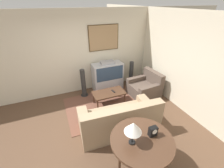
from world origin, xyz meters
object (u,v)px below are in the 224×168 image
at_px(coffee_table, 109,94).
at_px(speaker_tower_right, 131,75).
at_px(table_lamp, 133,128).
at_px(couch, 119,120).
at_px(console_table, 142,142).
at_px(mantel_clock, 153,131).
at_px(armchair, 145,88).
at_px(tv, 108,77).
at_px(speaker_tower_left, 83,84).

relative_size(coffee_table, speaker_tower_right, 1.01).
xyz_separation_m(coffee_table, table_lamp, (-0.45, -2.17, 0.79)).
height_order(couch, console_table, couch).
relative_size(mantel_clock, speaker_tower_right, 0.19).
bearing_deg(armchair, table_lamp, -43.26).
bearing_deg(coffee_table, tv, 71.34).
xyz_separation_m(tv, coffee_table, (-0.29, -0.85, -0.14)).
bearing_deg(couch, coffee_table, -94.84).
bearing_deg(console_table, couch, 85.70).
distance_m(armchair, console_table, 2.73).
bearing_deg(couch, mantel_clock, 100.85).
bearing_deg(couch, armchair, -139.14).
bearing_deg(coffee_table, table_lamp, -101.66).
xyz_separation_m(armchair, mantel_clock, (-1.36, -2.18, 0.64)).
bearing_deg(mantel_clock, speaker_tower_right, 67.30).
height_order(armchair, speaker_tower_right, speaker_tower_right).
xyz_separation_m(console_table, speaker_tower_left, (-0.36, 2.94, -0.29)).
relative_size(table_lamp, mantel_clock, 2.36).
bearing_deg(mantel_clock, armchair, 58.08).
height_order(couch, table_lamp, table_lamp).
bearing_deg(armchair, couch, -57.36).
height_order(armchair, speaker_tower_left, speaker_tower_left).
distance_m(armchair, table_lamp, 2.93).
relative_size(console_table, speaker_tower_right, 1.13).
relative_size(tv, console_table, 1.00).
relative_size(coffee_table, console_table, 0.89).
bearing_deg(coffee_table, mantel_clock, -91.15).
bearing_deg(couch, table_lamp, 79.33).
distance_m(coffee_table, table_lamp, 2.35).
height_order(console_table, table_lamp, table_lamp).
xyz_separation_m(tv, armchair, (1.02, -0.85, -0.24)).
distance_m(table_lamp, speaker_tower_right, 3.43).
bearing_deg(speaker_tower_left, tv, 5.68).
distance_m(couch, table_lamp, 1.39).
relative_size(tv, coffee_table, 1.12).
xyz_separation_m(couch, console_table, (-0.08, -1.07, 0.44)).
height_order(tv, coffee_table, tv).
bearing_deg(coffee_table, armchair, 0.03).
bearing_deg(console_table, mantel_clock, 1.82).
xyz_separation_m(couch, mantel_clock, (0.13, -1.06, 0.61)).
bearing_deg(tv, speaker_tower_right, -5.68).
relative_size(tv, table_lamp, 2.48).
relative_size(armchair, speaker_tower_right, 0.99).
bearing_deg(speaker_tower_right, couch, -125.89).
xyz_separation_m(couch, speaker_tower_left, (-0.44, 1.88, 0.15)).
distance_m(tv, mantel_clock, 3.07).
distance_m(table_lamp, speaker_tower_left, 3.02).
bearing_deg(mantel_clock, speaker_tower_left, 100.92).
bearing_deg(tv, speaker_tower_left, -174.32).
bearing_deg(tv, console_table, -100.09).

